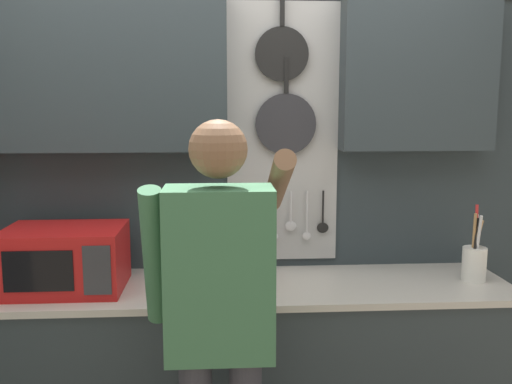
{
  "coord_description": "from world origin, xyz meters",
  "views": [
    {
      "loc": [
        -0.12,
        -2.5,
        1.69
      ],
      "look_at": [
        0.06,
        0.18,
        1.29
      ],
      "focal_mm": 40.0,
      "sensor_mm": 36.0,
      "label": 1
    }
  ],
  "objects_px": {
    "knife_block": "(242,264)",
    "person": "(220,308)",
    "microwave": "(65,259)",
    "utensil_crock": "(474,260)"
  },
  "relations": [
    {
      "from": "microwave",
      "to": "knife_block",
      "type": "xyz_separation_m",
      "value": [
        0.78,
        0.0,
        -0.04
      ]
    },
    {
      "from": "microwave",
      "to": "knife_block",
      "type": "distance_m",
      "value": 0.78
    },
    {
      "from": "utensil_crock",
      "to": "microwave",
      "type": "bearing_deg",
      "value": -179.98
    },
    {
      "from": "knife_block",
      "to": "utensil_crock",
      "type": "height_order",
      "value": "utensil_crock"
    },
    {
      "from": "utensil_crock",
      "to": "person",
      "type": "relative_size",
      "value": 0.22
    },
    {
      "from": "knife_block",
      "to": "utensil_crock",
      "type": "relative_size",
      "value": 0.76
    },
    {
      "from": "knife_block",
      "to": "person",
      "type": "xyz_separation_m",
      "value": [
        -0.1,
        -0.54,
        -0.01
      ]
    },
    {
      "from": "microwave",
      "to": "person",
      "type": "bearing_deg",
      "value": -38.27
    },
    {
      "from": "person",
      "to": "utensil_crock",
      "type": "bearing_deg",
      "value": 24.52
    },
    {
      "from": "knife_block",
      "to": "microwave",
      "type": "bearing_deg",
      "value": -179.97
    }
  ]
}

